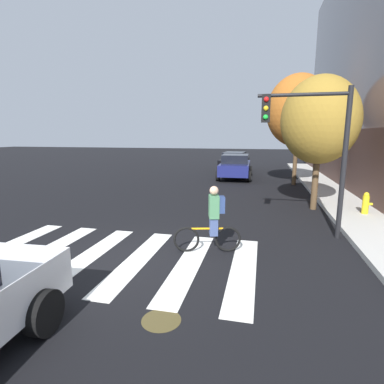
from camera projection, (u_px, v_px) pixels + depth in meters
name	position (u px, v px, depth m)	size (l,w,h in m)	color
ground_plane	(127.00, 259.00, 7.18)	(120.00, 120.00, 0.00)	black
crosswalk_stripes	(114.00, 257.00, 7.26)	(6.75, 3.78, 0.01)	silver
manhole_cover	(161.00, 320.00, 4.79)	(0.64, 0.64, 0.01)	#473D1E
sedan_mid	(235.00, 166.00, 20.43)	(2.30, 4.76, 1.63)	navy
sedan_far	(234.00, 161.00, 24.71)	(2.44, 4.64, 1.55)	black
cyclist	(212.00, 220.00, 7.46)	(1.67, 0.49, 1.69)	black
traffic_light_near	(314.00, 137.00, 8.29)	(2.47, 0.28, 4.20)	black
fire_hydrant	(366.00, 203.00, 10.66)	(0.33, 0.22, 0.78)	gold
street_tree_near	(320.00, 120.00, 11.35)	(2.89, 2.89, 5.13)	#4C3823
street_tree_mid	(298.00, 111.00, 17.15)	(3.57, 3.57, 6.35)	#4C3823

